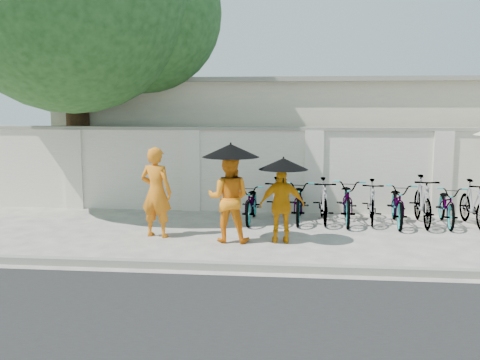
# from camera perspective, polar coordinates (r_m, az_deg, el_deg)

# --- Properties ---
(ground) EXTENTS (80.00, 80.00, 0.00)m
(ground) POSITION_cam_1_polar(r_m,az_deg,el_deg) (10.29, -2.92, -6.65)
(ground) COLOR beige
(kerb) EXTENTS (40.00, 0.16, 0.12)m
(kerb) POSITION_cam_1_polar(r_m,az_deg,el_deg) (8.66, -4.64, -9.06)
(kerb) COLOR gray
(kerb) RESTS_ON ground
(compound_wall) EXTENTS (20.00, 0.30, 2.00)m
(compound_wall) POSITION_cam_1_polar(r_m,az_deg,el_deg) (13.15, 3.48, 0.97)
(compound_wall) COLOR silver
(compound_wall) RESTS_ON ground
(building_behind) EXTENTS (14.00, 6.00, 3.20)m
(building_behind) POSITION_cam_1_polar(r_m,az_deg,el_deg) (16.88, 7.44, 4.49)
(building_behind) COLOR beige
(building_behind) RESTS_ON ground
(shade_tree) EXTENTS (6.70, 6.20, 8.20)m
(shade_tree) POSITION_cam_1_polar(r_m,az_deg,el_deg) (14.05, -16.79, 17.89)
(shade_tree) COLOR #52301A
(shade_tree) RESTS_ON ground
(monk_left) EXTENTS (0.74, 0.57, 1.79)m
(monk_left) POSITION_cam_1_polar(r_m,az_deg,el_deg) (10.67, -8.94, -1.29)
(monk_left) COLOR orange
(monk_left) RESTS_ON ground
(monk_center) EXTENTS (0.85, 0.68, 1.68)m
(monk_center) POSITION_cam_1_polar(r_m,az_deg,el_deg) (10.17, -1.21, -1.95)
(monk_center) COLOR orange
(monk_center) RESTS_ON ground
(parasol_center) EXTENTS (1.08, 1.08, 0.93)m
(parasol_center) POSITION_cam_1_polar(r_m,az_deg,el_deg) (9.97, -1.00, 3.16)
(parasol_center) COLOR black
(parasol_center) RESTS_ON ground
(monk_right) EXTENTS (0.88, 0.44, 1.45)m
(monk_right) POSITION_cam_1_polar(r_m,az_deg,el_deg) (10.13, 4.50, -2.70)
(monk_right) COLOR orange
(monk_right) RESTS_ON ground
(parasol_right) EXTENTS (0.93, 0.93, 0.81)m
(parasol_right) POSITION_cam_1_polar(r_m,az_deg,el_deg) (9.93, 4.65, 1.74)
(parasol_right) COLOR black
(parasol_right) RESTS_ON ground
(bike_0) EXTENTS (0.65, 1.70, 0.88)m
(bike_0) POSITION_cam_1_polar(r_m,az_deg,el_deg) (11.97, 1.28, -2.40)
(bike_0) COLOR #B2B2B2
(bike_0) RESTS_ON ground
(bike_1) EXTENTS (0.47, 1.63, 0.98)m
(bike_1) POSITION_cam_1_polar(r_m,az_deg,el_deg) (12.03, 3.85, -2.13)
(bike_1) COLOR #B2B2B2
(bike_1) RESTS_ON ground
(bike_2) EXTENTS (0.71, 1.86, 0.96)m
(bike_2) POSITION_cam_1_polar(r_m,az_deg,el_deg) (12.08, 6.38, -2.16)
(bike_2) COLOR #B2B2B2
(bike_2) RESTS_ON ground
(bike_3) EXTENTS (0.49, 1.65, 0.99)m
(bike_3) POSITION_cam_1_polar(r_m,az_deg,el_deg) (12.04, 8.91, -2.19)
(bike_3) COLOR #B2B2B2
(bike_3) RESTS_ON ground
(bike_4) EXTENTS (0.78, 1.97, 1.02)m
(bike_4) POSITION_cam_1_polar(r_m,az_deg,el_deg) (12.09, 11.43, -2.13)
(bike_4) COLOR #B2B2B2
(bike_4) RESTS_ON ground
(bike_5) EXTENTS (0.62, 1.63, 0.96)m
(bike_5) POSITION_cam_1_polar(r_m,az_deg,el_deg) (12.21, 13.89, -2.26)
(bike_5) COLOR #B2B2B2
(bike_5) RESTS_ON ground
(bike_6) EXTENTS (0.78, 1.87, 0.96)m
(bike_6) POSITION_cam_1_polar(r_m,az_deg,el_deg) (12.13, 16.50, -2.41)
(bike_6) COLOR #B2B2B2
(bike_6) RESTS_ON ground
(bike_7) EXTENTS (0.57, 1.81, 1.08)m
(bike_7) POSITION_cam_1_polar(r_m,az_deg,el_deg) (12.28, 18.90, -2.11)
(bike_7) COLOR #B2B2B2
(bike_7) RESTS_ON ground
(bike_8) EXTENTS (0.76, 1.76, 0.90)m
(bike_8) POSITION_cam_1_polar(r_m,az_deg,el_deg) (12.46, 21.24, -2.50)
(bike_8) COLOR #B2B2B2
(bike_8) RESTS_ON ground
(bike_9) EXTENTS (0.53, 1.68, 1.00)m
(bike_9) POSITION_cam_1_polar(r_m,az_deg,el_deg) (12.55, 23.65, -2.32)
(bike_9) COLOR #B2B2B2
(bike_9) RESTS_ON ground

